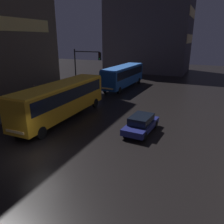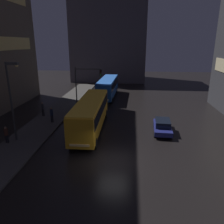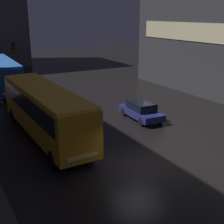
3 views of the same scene
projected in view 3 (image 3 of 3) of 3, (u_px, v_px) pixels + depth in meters
The scene contains 4 objects.
ground_plane at pixel (138, 166), 17.27m from camera, with size 120.00×120.00×0.00m, color black.
bus_near at pixel (44, 108), 20.68m from camera, with size 2.70×11.81×3.44m.
bus_far at pixel (2, 72), 33.56m from camera, with size 2.80×11.11×3.36m.
car_taxi at pixel (141, 110), 24.76m from camera, with size 2.07×4.33×1.42m.
Camera 3 is at (-8.89, -12.84, 8.09)m, focal length 50.00 mm.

